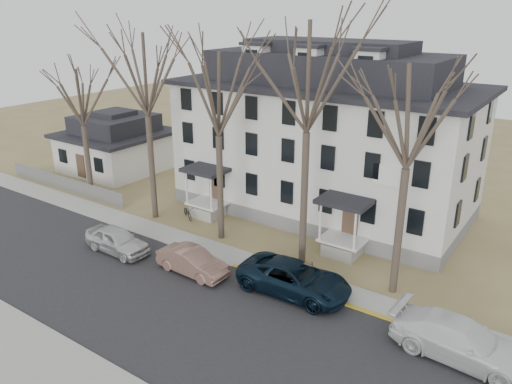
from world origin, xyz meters
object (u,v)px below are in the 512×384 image
Objects in this scene: boarding_house at (324,138)px; car_white at (461,341)px; tree_mid_left at (218,88)px; bicycle_left at (188,213)px; tree_mid_right at (412,110)px; car_silver at (117,241)px; tree_bungalow at (80,94)px; tree_far_left at (144,69)px; tree_center at (309,69)px; car_navy at (294,279)px; small_house at (117,145)px; car_tan at (192,262)px.

boarding_house reaches higher than car_white.
tree_mid_left is 18.35m from car_white.
boarding_house is 11.03m from bicycle_left.
tree_mid_right reaches higher than car_silver.
tree_mid_left reaches higher than tree_bungalow.
tree_far_left reaches higher than car_silver.
tree_center is 2.51× the size of car_white.
tree_mid_left and tree_mid_right have the same top height.
tree_center reaches higher than tree_mid_right.
boarding_house reaches higher than car_navy.
small_house is 1.49× the size of car_white.
tree_mid_right is 2.13× the size of car_navy.
car_navy is at bearing -13.23° from tree_far_left.
boarding_house is 1.93× the size of tree_bungalow.
small_house is 1.45× the size of car_navy.
car_white is at bearing -84.54° from car_silver.
car_white is at bearing -7.15° from tree_bungalow.
tree_mid_left is (-3.00, -8.15, 4.22)m from boarding_house.
tree_bungalow is at bearing 79.19° from car_navy.
bicycle_left is at bearing 6.66° from tree_bungalow.
tree_bungalow reaches higher than car_tan.
tree_far_left is at bearing -137.82° from boarding_house.
car_tan is at bearing -82.90° from car_silver.
tree_bungalow is at bearing 74.04° from car_tan.
car_silver is at bearing 97.90° from car_tan.
car_silver is 11.41m from car_navy.
car_navy is at bearing -79.56° from bicycle_left.
car_silver is at bearing -126.86° from tree_mid_left.
tree_far_left reaches higher than tree_bungalow.
tree_mid_right is 10.36m from car_white.
bicycle_left is at bearing -21.33° from small_house.
car_navy is at bearing -143.25° from tree_mid_right.
boarding_house is at bearing 27.01° from tree_bungalow.
tree_center reaches higher than tree_far_left.
boarding_house is at bearing 136.19° from tree_mid_right.
tree_mid_right reaches higher than car_white.
tree_far_left is (-9.00, -8.15, 4.96)m from boarding_house.
tree_mid_left is at bearing 180.00° from tree_mid_right.
tree_mid_left is at bearing 0.00° from tree_far_left.
boarding_house is at bearing -26.58° from car_silver.
tree_mid_right is 2.93× the size of car_tan.
car_white is at bearing -72.38° from bicycle_left.
car_navy is at bearing -20.99° from small_house.
car_white is (32.72, -9.80, -1.40)m from small_house.
car_navy reaches higher than car_silver.
car_tan is at bearing -30.16° from small_house.
tree_bungalow reaches higher than car_navy.
tree_center is at bearing 0.00° from tree_mid_left.
tree_mid_left is (17.00, -6.20, 7.35)m from small_house.
tree_mid_right is (5.50, 0.00, -1.48)m from tree_center.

